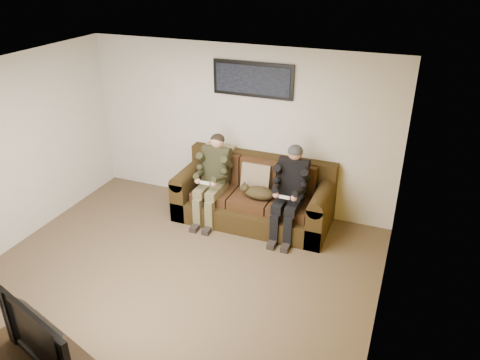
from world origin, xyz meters
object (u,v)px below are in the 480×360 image
at_px(sofa, 255,197).
at_px(person_left, 213,173).
at_px(cat, 258,192).
at_px(framed_poster, 253,80).
at_px(television, 47,333).
at_px(person_right, 291,186).

distance_m(sofa, person_left, 0.75).
bearing_deg(cat, framed_poster, 118.50).
distance_m(person_left, cat, 0.75).
bearing_deg(cat, television, -101.10).
distance_m(sofa, person_right, 0.75).
bearing_deg(framed_poster, television, -95.19).
xyz_separation_m(person_left, television, (0.03, -3.59, 0.02)).
distance_m(person_left, person_right, 1.22).
xyz_separation_m(cat, framed_poster, (-0.32, 0.59, 1.53)).
bearing_deg(sofa, television, -98.69).
distance_m(person_right, cat, 0.52).
height_order(sofa, person_left, person_left).
bearing_deg(framed_poster, person_right, -35.60).
height_order(cat, television, television).
xyz_separation_m(person_left, cat, (0.73, -0.01, -0.18)).
bearing_deg(person_left, person_right, 0.02).
bearing_deg(sofa, framed_poster, 117.66).
bearing_deg(sofa, cat, -60.02).
bearing_deg(sofa, person_left, -161.96).
relative_size(person_right, framed_poster, 1.07).
height_order(person_left, cat, person_left).
distance_m(person_left, framed_poster, 1.52).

